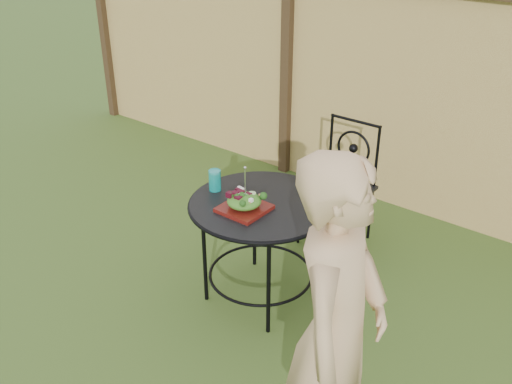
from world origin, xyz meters
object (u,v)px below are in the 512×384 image
Objects in this scene: patio_table at (261,221)px; diner at (336,334)px; salad_plate at (244,208)px; patio_chair at (341,181)px.

diner is at bearing -38.82° from patio_table.
patio_table is 3.42× the size of salad_plate.
diner reaches higher than patio_table.
salad_plate is at bearing -92.25° from patio_chair.
patio_chair is 0.58× the size of diner.
diner is at bearing -33.28° from salad_plate.
patio_table is at bearing -91.39° from patio_chair.
patio_table is at bearing 82.00° from salad_plate.
patio_chair is at bearing 87.75° from salad_plate.
diner is 6.10× the size of salad_plate.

